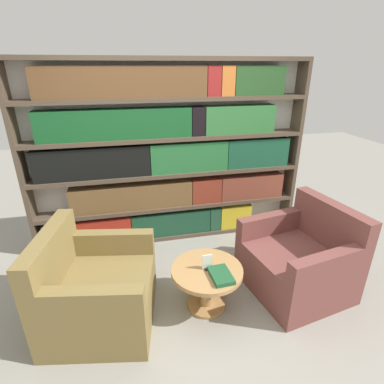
# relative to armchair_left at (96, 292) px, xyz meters

# --- Properties ---
(ground_plane) EXTENTS (14.00, 14.00, 0.00)m
(ground_plane) POSITION_rel_armchair_left_xyz_m (0.90, -0.16, -0.31)
(ground_plane) COLOR gray
(bookshelf) EXTENTS (3.45, 0.30, 2.28)m
(bookshelf) POSITION_rel_armchair_left_xyz_m (0.88, 1.35, 0.82)
(bookshelf) COLOR silver
(bookshelf) RESTS_ON ground_plane
(armchair_left) EXTENTS (1.06, 1.09, 0.92)m
(armchair_left) POSITION_rel_armchair_left_xyz_m (0.00, 0.00, 0.00)
(armchair_left) COLOR olive
(armchair_left) RESTS_ON ground_plane
(armchair_right) EXTENTS (1.05, 1.08, 0.92)m
(armchair_right) POSITION_rel_armchair_left_xyz_m (2.02, -0.00, 0.00)
(armchair_right) COLOR brown
(armchair_right) RESTS_ON ground_plane
(coffee_table) EXTENTS (0.67, 0.67, 0.44)m
(coffee_table) POSITION_rel_armchair_left_xyz_m (1.01, -0.07, 0.00)
(coffee_table) COLOR #AD7F4C
(coffee_table) RESTS_ON ground_plane
(table_sign) EXTENTS (0.09, 0.06, 0.15)m
(table_sign) POSITION_rel_armchair_left_xyz_m (1.01, -0.07, 0.19)
(table_sign) COLOR black
(table_sign) RESTS_ON coffee_table
(stray_book) EXTENTS (0.19, 0.27, 0.04)m
(stray_book) POSITION_rel_armchair_left_xyz_m (1.10, -0.21, 0.15)
(stray_book) COLOR #1E512D
(stray_book) RESTS_ON coffee_table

